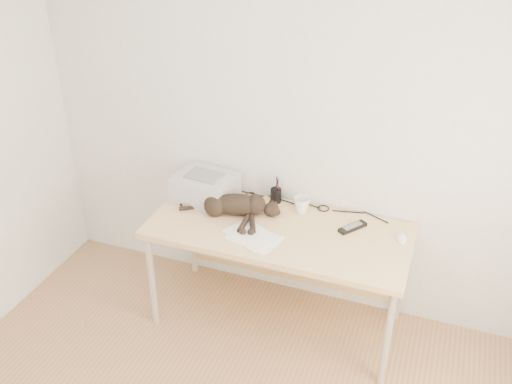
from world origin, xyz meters
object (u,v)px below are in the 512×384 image
at_px(pen_cup, 276,195).
at_px(printer, 205,187).
at_px(desk, 283,239).
at_px(cat, 234,206).
at_px(mug, 302,205).
at_px(mouse, 402,237).

bearing_deg(pen_cup, printer, -165.16).
relative_size(desk, cat, 2.46).
bearing_deg(printer, cat, -25.31).
relative_size(desk, mug, 14.91).
relative_size(desk, mouse, 15.04).
bearing_deg(desk, cat, -173.47).
bearing_deg(printer, mouse, -1.31).
height_order(cat, pen_cup, pen_cup).
relative_size(printer, pen_cup, 2.23).
height_order(desk, printer, printer).
relative_size(cat, mouse, 6.12).
relative_size(mug, pen_cup, 0.59).
height_order(desk, pen_cup, pen_cup).
relative_size(printer, mug, 3.78).
xyz_separation_m(printer, mug, (0.65, 0.06, -0.04)).
distance_m(cat, mouse, 1.04).
distance_m(cat, mug, 0.43).
xyz_separation_m(mug, pen_cup, (-0.19, 0.06, 0.00)).
xyz_separation_m(cat, mouse, (1.04, 0.09, -0.05)).
bearing_deg(desk, mouse, 4.31).
xyz_separation_m(pen_cup, mouse, (0.84, -0.15, -0.03)).
height_order(printer, mouse, printer).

